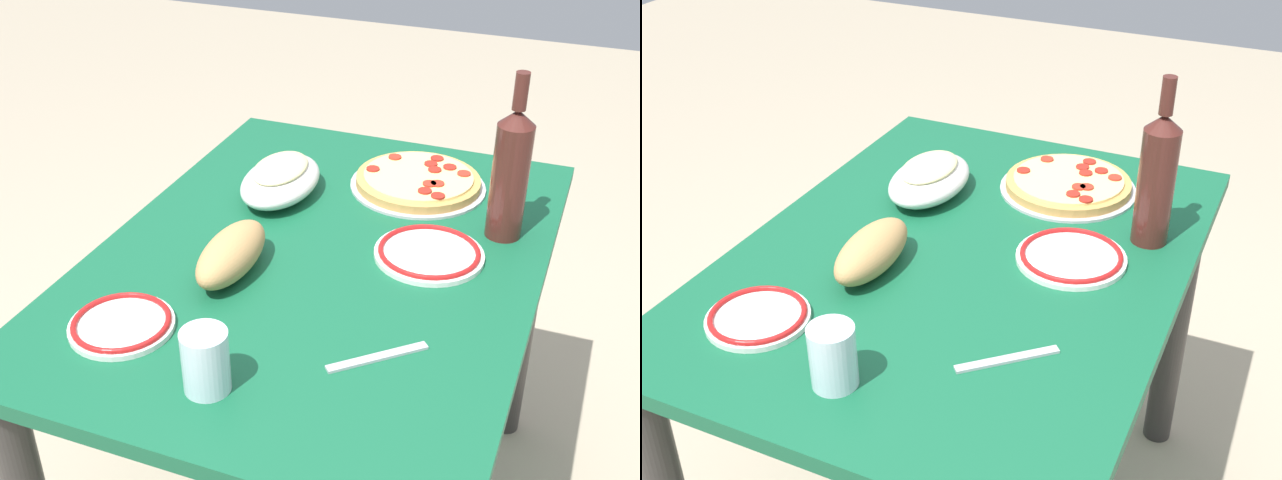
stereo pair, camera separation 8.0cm
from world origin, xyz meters
TOP-DOWN VIEW (x-y plane):
  - dining_table at (0.00, 0.00)m, footprint 1.11×0.81m
  - pepperoni_pizza at (0.33, -0.10)m, footprint 0.29×0.29m
  - baked_pasta_dish at (0.19, 0.16)m, footprint 0.24×0.15m
  - wine_bottle at (0.19, -0.31)m, footprint 0.07×0.07m
  - water_glass at (-0.41, 0.02)m, footprint 0.07×0.07m
  - side_plate_near at (-0.33, 0.22)m, footprint 0.17×0.17m
  - side_plate_far at (0.06, -0.19)m, footprint 0.21×0.21m
  - bread_loaf at (-0.12, 0.12)m, footprint 0.21×0.09m
  - fork_right at (-0.26, -0.20)m, footprint 0.13×0.14m

SIDE VIEW (x-z plane):
  - dining_table at x=0.00m, z-range 0.23..0.99m
  - fork_right at x=-0.26m, z-range 0.76..0.76m
  - side_plate_far at x=0.06m, z-range 0.76..0.77m
  - side_plate_near at x=-0.33m, z-range 0.76..0.78m
  - pepperoni_pizza at x=0.33m, z-range 0.75..0.79m
  - bread_loaf at x=-0.12m, z-range 0.76..0.84m
  - baked_pasta_dish at x=0.19m, z-range 0.76..0.84m
  - water_glass at x=-0.41m, z-range 0.76..0.86m
  - wine_bottle at x=0.19m, z-range 0.73..1.06m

